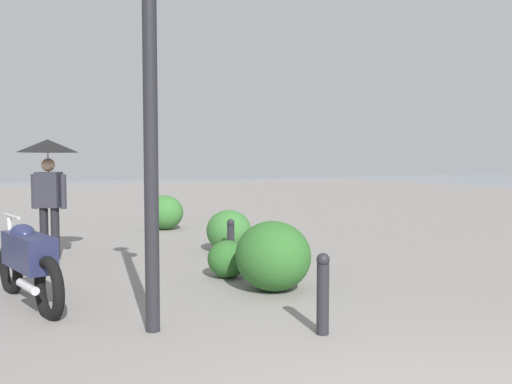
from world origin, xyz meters
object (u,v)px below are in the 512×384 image
object	(u,v)px
lamppost	(150,67)
bollard_near	(323,292)
motorcycle	(28,261)
pedestrian	(48,165)
bollard_mid	(231,239)

from	to	relation	value
lamppost	bollard_near	xyz separation A→B (m)	(-0.84, -1.44, -2.16)
motorcycle	bollard_near	bearing A→B (deg)	-135.56
pedestrian	bollard_near	distance (m)	5.82
pedestrian	bollard_mid	distance (m)	3.32
lamppost	bollard_mid	distance (m)	4.29
motorcycle	lamppost	bearing A→B (deg)	-148.59
motorcycle	bollard_near	xyz separation A→B (m)	(-2.51, -2.46, -0.09)
lamppost	pedestrian	xyz separation A→B (m)	(4.53, 0.49, -0.97)
bollard_near	bollard_mid	size ratio (longest dim) A/B	1.13
lamppost	motorcycle	size ratio (longest dim) A/B	1.79
lamppost	pedestrian	world-z (taller)	lamppost
motorcycle	bollard_mid	bearing A→B (deg)	-67.81
lamppost	motorcycle	bearing A→B (deg)	31.41
lamppost	bollard_near	distance (m)	2.73
motorcycle	bollard_mid	distance (m)	3.45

